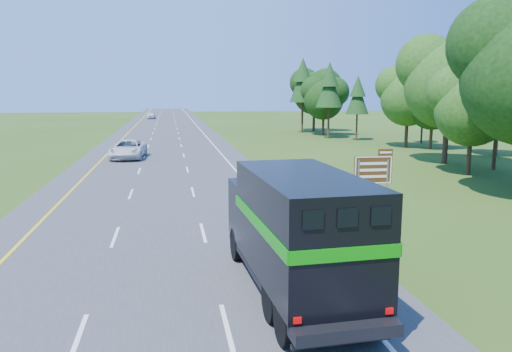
{
  "coord_description": "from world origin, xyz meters",
  "views": [
    {
      "loc": [
        0.51,
        -9.77,
        5.98
      ],
      "look_at": [
        4.8,
        14.8,
        1.79
      ],
      "focal_mm": 35.0,
      "sensor_mm": 36.0,
      "label": 1
    }
  ],
  "objects_px": {
    "horse_truck": "(296,229)",
    "exit_sign": "(374,173)",
    "white_suv": "(128,149)",
    "far_car": "(151,116)"
  },
  "relations": [
    {
      "from": "horse_truck",
      "to": "exit_sign",
      "type": "xyz_separation_m",
      "value": [
        6.21,
        8.93,
        0.09
      ]
    },
    {
      "from": "white_suv",
      "to": "exit_sign",
      "type": "xyz_separation_m",
      "value": [
        13.51,
        -23.85,
        1.24
      ]
    },
    {
      "from": "horse_truck",
      "to": "far_car",
      "type": "height_order",
      "value": "horse_truck"
    },
    {
      "from": "horse_truck",
      "to": "exit_sign",
      "type": "relative_size",
      "value": 2.61
    },
    {
      "from": "white_suv",
      "to": "far_car",
      "type": "xyz_separation_m",
      "value": [
        -0.2,
        70.4,
        -0.1
      ]
    },
    {
      "from": "exit_sign",
      "to": "horse_truck",
      "type": "bearing_deg",
      "value": -123.08
    },
    {
      "from": "white_suv",
      "to": "horse_truck",
      "type": "bearing_deg",
      "value": -72.93
    },
    {
      "from": "white_suv",
      "to": "exit_sign",
      "type": "relative_size",
      "value": 1.85
    },
    {
      "from": "horse_truck",
      "to": "white_suv",
      "type": "xyz_separation_m",
      "value": [
        -7.29,
        32.78,
        -1.15
      ]
    },
    {
      "from": "horse_truck",
      "to": "exit_sign",
      "type": "height_order",
      "value": "horse_truck"
    }
  ]
}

